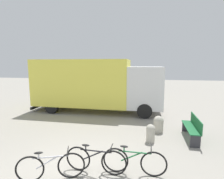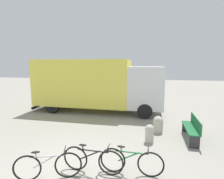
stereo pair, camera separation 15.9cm
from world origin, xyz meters
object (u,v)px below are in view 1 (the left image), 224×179
object	(u,v)px
delivery_truck	(96,83)
bollard_near_bench	(151,132)
bicycle_near	(51,166)
bicycle_far	(134,161)
park_bench	(193,127)
bollard_far_bench	(158,124)
bicycle_middle	(95,160)

from	to	relation	value
delivery_truck	bollard_near_bench	world-z (taller)	delivery_truck
bicycle_near	bicycle_far	distance (m)	2.14
park_bench	bicycle_near	distance (m)	5.31
bicycle_near	bollard_near_bench	bearing A→B (deg)	27.03
park_bench	bollard_near_bench	xyz separation A→B (m)	(-1.64, -0.54, -0.12)
park_bench	bicycle_near	xyz separation A→B (m)	(-4.22, -3.23, -0.12)
delivery_truck	bicycle_near	size ratio (longest dim) A/B	4.89
delivery_truck	bollard_far_bench	bearing A→B (deg)	-38.93
bicycle_far	bollard_far_bench	bearing A→B (deg)	75.69
delivery_truck	bollard_near_bench	size ratio (longest dim) A/B	11.55
delivery_truck	bicycle_near	xyz separation A→B (m)	(0.62, -6.76, -1.37)
delivery_truck	bicycle_near	bearing A→B (deg)	-83.74
bollard_far_bench	bicycle_near	bearing A→B (deg)	-128.33
bollard_near_bench	bicycle_far	bearing A→B (deg)	-104.07
bicycle_middle	bicycle_far	xyz separation A→B (m)	(1.03, 0.10, 0.00)
park_bench	bicycle_near	bearing A→B (deg)	129.93
delivery_truck	bicycle_far	bearing A→B (deg)	-65.53
bicycle_middle	bicycle_far	size ratio (longest dim) A/B	1.00
park_bench	bicycle_near	world-z (taller)	park_bench
bicycle_near	bollard_far_bench	bearing A→B (deg)	32.55
bicycle_middle	bollard_far_bench	bearing A→B (deg)	62.09
park_bench	bicycle_far	bearing A→B (deg)	143.14
bollard_near_bench	bollard_far_bench	bearing A→B (deg)	70.10
bicycle_far	bollard_near_bench	xyz separation A→B (m)	(0.53, 2.10, -0.00)
bicycle_near	bollard_far_bench	xyz separation A→B (m)	(2.97, 3.75, -0.00)
bollard_near_bench	bollard_far_bench	xyz separation A→B (m)	(0.39, 1.07, 0.00)
delivery_truck	bicycle_middle	xyz separation A→B (m)	(1.65, -6.27, -1.37)
bicycle_near	bollard_near_bench	world-z (taller)	bicycle_near
bicycle_near	bollard_near_bench	size ratio (longest dim) A/B	2.36
delivery_truck	bollard_far_bench	size ratio (longest dim) A/B	11.11
delivery_truck	bicycle_near	distance (m)	6.92
bicycle_far	bollard_far_bench	size ratio (longest dim) A/B	2.38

